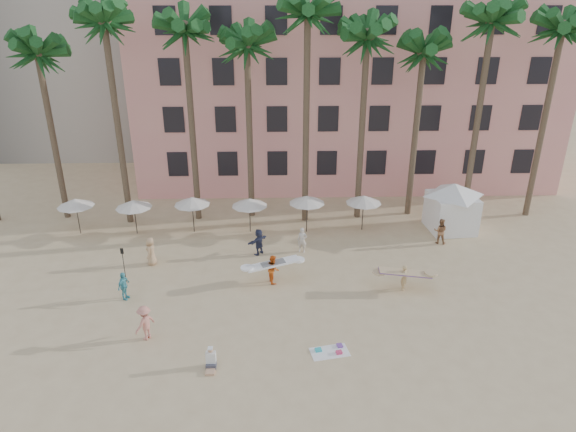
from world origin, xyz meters
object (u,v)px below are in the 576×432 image
(pink_hotel, at_px, (343,86))
(carrier_yellow, at_px, (405,275))
(carrier_white, at_px, (273,268))
(cabana, at_px, (452,203))

(pink_hotel, bearing_deg, carrier_yellow, -87.04)
(carrier_white, bearing_deg, cabana, 28.88)
(carrier_yellow, bearing_deg, cabana, 57.13)
(pink_hotel, height_order, cabana, pink_hotel)
(cabana, distance_m, carrier_white, 14.48)
(carrier_yellow, distance_m, carrier_white, 7.55)
(cabana, distance_m, carrier_yellow, 9.59)
(pink_hotel, relative_size, cabana, 7.17)
(cabana, height_order, carrier_yellow, cabana)
(pink_hotel, bearing_deg, cabana, -65.09)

